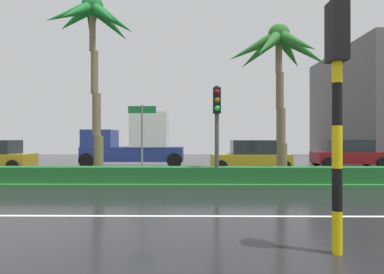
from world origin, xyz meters
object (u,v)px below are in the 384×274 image
object	(u,v)px
palm_tree_centre	(279,55)
traffic_signal_median_right	(217,116)
traffic_signal_foreground	(337,78)
palm_tree_centre_left	(93,29)
car_in_traffic_second	(251,156)
street_name_sign	(142,132)
car_in_traffic_third	(349,154)
box_truck_lead	(135,142)

from	to	relation	value
palm_tree_centre	traffic_signal_median_right	size ratio (longest dim) A/B	1.77
traffic_signal_median_right	traffic_signal_foreground	size ratio (longest dim) A/B	0.88
palm_tree_centre_left	car_in_traffic_second	bearing A→B (deg)	29.71
street_name_sign	traffic_signal_foreground	world-z (taller)	traffic_signal_foreground
palm_tree_centre_left	traffic_signal_median_right	bearing A→B (deg)	-16.96
car_in_traffic_second	car_in_traffic_third	size ratio (longest dim) A/B	1.00
traffic_signal_foreground	car_in_traffic_third	size ratio (longest dim) A/B	0.96
box_truck_lead	car_in_traffic_third	xyz separation A→B (m)	(13.68, -0.26, -0.72)
street_name_sign	box_truck_lead	distance (m)	8.33
traffic_signal_foreground	street_name_sign	bearing A→B (deg)	-59.53
traffic_signal_median_right	street_name_sign	bearing A→B (deg)	166.39
traffic_signal_median_right	car_in_traffic_third	distance (m)	12.54
traffic_signal_median_right	car_in_traffic_third	bearing A→B (deg)	43.61
palm_tree_centre	street_name_sign	world-z (taller)	palm_tree_centre
street_name_sign	palm_tree_centre_left	bearing A→B (deg)	158.86
traffic_signal_foreground	car_in_traffic_third	world-z (taller)	traffic_signal_foreground
palm_tree_centre	traffic_signal_foreground	world-z (taller)	palm_tree_centre
car_in_traffic_third	palm_tree_centre_left	bearing A→B (deg)	26.32
street_name_sign	box_truck_lead	world-z (taller)	box_truck_lead
traffic_signal_median_right	traffic_signal_foreground	distance (m)	6.90
palm_tree_centre_left	box_truck_lead	world-z (taller)	palm_tree_centre_left
car_in_traffic_second	traffic_signal_foreground	bearing A→B (deg)	86.39
traffic_signal_foreground	palm_tree_centre_left	bearing A→B (deg)	-51.46
car_in_traffic_second	traffic_signal_median_right	bearing A→B (deg)	68.69
car_in_traffic_third	traffic_signal_foreground	bearing A→B (deg)	63.85
palm_tree_centre	box_truck_lead	size ratio (longest dim) A/B	1.01
car_in_traffic_second	car_in_traffic_third	distance (m)	7.27
box_truck_lead	car_in_traffic_second	size ratio (longest dim) A/B	1.49
palm_tree_centre_left	palm_tree_centre	xyz separation A→B (m)	(7.81, -0.16, -1.18)
palm_tree_centre	car_in_traffic_second	xyz separation A→B (m)	(-0.40, 4.38, -4.46)
traffic_signal_foreground	car_in_traffic_second	xyz separation A→B (m)	(0.79, 12.53, -2.01)
car_in_traffic_second	car_in_traffic_third	world-z (taller)	same
traffic_signal_median_right	palm_tree_centre_left	bearing A→B (deg)	163.04
street_name_sign	car_in_traffic_second	distance (m)	7.36
street_name_sign	car_in_traffic_second	bearing A→B (deg)	44.57
traffic_signal_foreground	traffic_signal_median_right	bearing A→B (deg)	-77.68
traffic_signal_median_right	street_name_sign	distance (m)	3.05
palm_tree_centre_left	traffic_signal_median_right	xyz separation A→B (m)	(5.15, -1.57, -3.80)
traffic_signal_median_right	box_truck_lead	size ratio (longest dim) A/B	0.57
palm_tree_centre	box_truck_lead	bearing A→B (deg)	134.80
palm_tree_centre	traffic_signal_median_right	world-z (taller)	palm_tree_centre
traffic_signal_foreground	car_in_traffic_second	bearing A→B (deg)	-93.61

